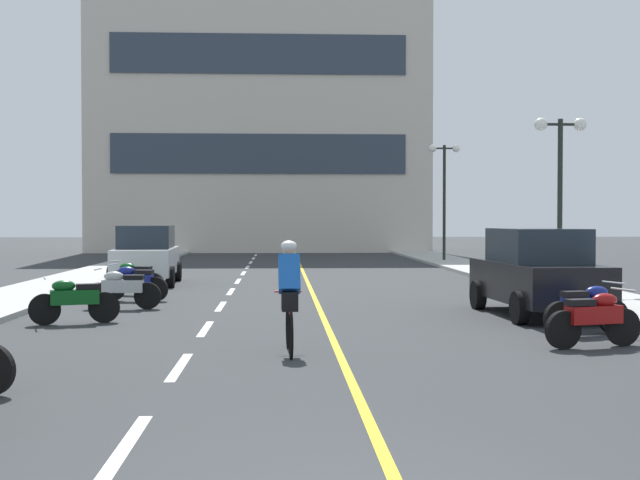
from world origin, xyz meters
name	(u,v)px	position (x,y,z in m)	size (l,w,h in m)	color
ground_plane	(300,283)	(0.00, 21.00, 0.00)	(140.00, 140.00, 0.00)	#2D3033
curb_left	(90,276)	(-7.20, 24.00, 0.06)	(2.40, 72.00, 0.12)	#A8A8A3
curb_right	(501,274)	(7.20, 24.00, 0.06)	(2.40, 72.00, 0.12)	#A8A8A3
lane_dash_0	(126,445)	(-2.00, 2.00, 0.00)	(0.14, 2.20, 0.01)	silver
lane_dash_1	(180,367)	(-2.00, 6.00, 0.00)	(0.14, 2.20, 0.01)	silver
lane_dash_2	(206,329)	(-2.00, 10.00, 0.00)	(0.14, 2.20, 0.01)	silver
lane_dash_3	(221,306)	(-2.00, 14.00, 0.00)	(0.14, 2.20, 0.01)	silver
lane_dash_4	(231,292)	(-2.00, 18.00, 0.00)	(0.14, 2.20, 0.01)	silver
lane_dash_5	(238,281)	(-2.00, 22.00, 0.00)	(0.14, 2.20, 0.01)	silver
lane_dash_6	(243,273)	(-2.00, 26.00, 0.00)	(0.14, 2.20, 0.01)	silver
lane_dash_7	(247,267)	(-2.00, 30.00, 0.00)	(0.14, 2.20, 0.01)	silver
lane_dash_8	(251,262)	(-2.00, 34.00, 0.00)	(0.14, 2.20, 0.01)	silver
lane_dash_9	(253,258)	(-2.00, 38.00, 0.00)	(0.14, 2.20, 0.01)	silver
lane_dash_10	(256,255)	(-2.00, 42.00, 0.00)	(0.14, 2.20, 0.01)	silver
lane_dash_11	(258,252)	(-2.00, 46.00, 0.00)	(0.14, 2.20, 0.01)	silver
centre_line_yellow	(305,277)	(0.25, 24.00, 0.00)	(0.12, 66.00, 0.01)	gold
office_building	(260,95)	(-1.87, 48.15, 9.88)	(20.90, 6.41, 19.76)	beige
street_lamp_mid	(560,162)	(7.12, 17.53, 3.60)	(1.46, 0.36, 4.70)	black
street_lamp_far	(444,176)	(7.05, 33.65, 4.04)	(1.46, 0.36, 5.39)	black
parked_car_near	(537,272)	(4.72, 11.78, 0.92)	(2.09, 4.28, 1.82)	black
parked_car_mid	(146,255)	(-4.76, 20.80, 0.92)	(2.07, 4.27, 1.82)	black
motorcycle_2	(594,318)	(4.28, 7.43, 0.47)	(1.67, 0.71, 0.92)	black
motorcycle_3	(587,308)	(4.71, 8.87, 0.47)	(1.66, 0.72, 0.92)	black
motorcycle_4	(74,300)	(-4.58, 10.83, 0.47)	(1.65, 0.77, 0.92)	black
motorcycle_5	(122,288)	(-4.15, 13.47, 0.47)	(1.70, 0.60, 0.92)	black
motorcycle_6	(134,282)	(-4.22, 15.38, 0.47)	(1.69, 0.62, 0.92)	black
motorcycle_7	(134,277)	(-4.51, 17.06, 0.47)	(1.66, 0.73, 0.92)	black
cyclist_rider	(289,294)	(-0.49, 7.14, 0.89)	(0.42, 1.77, 1.71)	black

